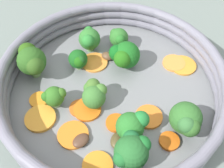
# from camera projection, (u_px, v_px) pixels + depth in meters

# --- Properties ---
(ground_plane) EXTENTS (4.00, 4.00, 0.00)m
(ground_plane) POSITION_uv_depth(u_px,v_px,m) (112.00, 96.00, 0.45)
(ground_plane) COLOR slate
(skillet) EXTENTS (0.34, 0.34, 0.02)m
(skillet) POSITION_uv_depth(u_px,v_px,m) (112.00, 93.00, 0.44)
(skillet) COLOR gray
(skillet) RESTS_ON ground_plane
(skillet_rim_wall) EXTENTS (0.36, 0.36, 0.05)m
(skillet_rim_wall) POSITION_uv_depth(u_px,v_px,m) (112.00, 80.00, 0.41)
(skillet_rim_wall) COLOR gray
(skillet_rim_wall) RESTS_ON skillet
(skillet_rivet_left) EXTENTS (0.01, 0.01, 0.01)m
(skillet_rivet_left) POSITION_uv_depth(u_px,v_px,m) (22.00, 152.00, 0.36)
(skillet_rivet_left) COLOR gray
(skillet_rivet_left) RESTS_ON skillet
(carrot_slice_0) EXTENTS (0.06, 0.06, 0.00)m
(carrot_slice_0) POSITION_uv_depth(u_px,v_px,m) (183.00, 65.00, 0.46)
(carrot_slice_0) COLOR orange
(carrot_slice_0) RESTS_ON skillet
(carrot_slice_1) EXTENTS (0.03, 0.03, 0.00)m
(carrot_slice_1) POSITION_uv_depth(u_px,v_px,m) (91.00, 40.00, 0.50)
(carrot_slice_1) COLOR orange
(carrot_slice_1) RESTS_ON skillet
(carrot_slice_2) EXTENTS (0.06, 0.06, 0.01)m
(carrot_slice_2) POSITION_uv_depth(u_px,v_px,m) (149.00, 117.00, 0.40)
(carrot_slice_2) COLOR orange
(carrot_slice_2) RESTS_ON skillet
(carrot_slice_3) EXTENTS (0.04, 0.04, 0.00)m
(carrot_slice_3) POSITION_uv_depth(u_px,v_px,m) (79.00, 108.00, 0.41)
(carrot_slice_3) COLOR orange
(carrot_slice_3) RESTS_ON skillet
(carrot_slice_4) EXTENTS (0.03, 0.03, 0.01)m
(carrot_slice_4) POSITION_uv_depth(u_px,v_px,m) (39.00, 100.00, 0.42)
(carrot_slice_4) COLOR orange
(carrot_slice_4) RESTS_ON skillet
(carrot_slice_5) EXTENTS (0.05, 0.05, 0.00)m
(carrot_slice_5) POSITION_uv_depth(u_px,v_px,m) (73.00, 135.00, 0.38)
(carrot_slice_5) COLOR orange
(carrot_slice_5) RESTS_ON skillet
(carrot_slice_6) EXTENTS (0.06, 0.06, 0.00)m
(carrot_slice_6) POSITION_uv_depth(u_px,v_px,m) (87.00, 109.00, 0.41)
(carrot_slice_6) COLOR orange
(carrot_slice_6) RESTS_ON skillet
(carrot_slice_7) EXTENTS (0.06, 0.06, 0.00)m
(carrot_slice_7) POSITION_uv_depth(u_px,v_px,m) (173.00, 62.00, 0.47)
(carrot_slice_7) COLOR #F3933E
(carrot_slice_7) RESTS_ON skillet
(carrot_slice_8) EXTENTS (0.06, 0.06, 0.01)m
(carrot_slice_8) POSITION_uv_depth(u_px,v_px,m) (40.00, 118.00, 0.40)
(carrot_slice_8) COLOR orange
(carrot_slice_8) RESTS_ON skillet
(carrot_slice_9) EXTENTS (0.04, 0.04, 0.01)m
(carrot_slice_9) POSITION_uv_depth(u_px,v_px,m) (116.00, 123.00, 0.39)
(carrot_slice_9) COLOR orange
(carrot_slice_9) RESTS_ON skillet
(carrot_slice_10) EXTENTS (0.05, 0.05, 0.00)m
(carrot_slice_10) POSITION_uv_depth(u_px,v_px,m) (98.00, 166.00, 0.35)
(carrot_slice_10) COLOR orange
(carrot_slice_10) RESTS_ON skillet
(carrot_slice_11) EXTENTS (0.05, 0.05, 0.00)m
(carrot_slice_11) POSITION_uv_depth(u_px,v_px,m) (94.00, 62.00, 0.47)
(carrot_slice_11) COLOR #F99437
(carrot_slice_11) RESTS_ON skillet
(carrot_slice_12) EXTENTS (0.03, 0.03, 0.01)m
(carrot_slice_12) POSITION_uv_depth(u_px,v_px,m) (169.00, 141.00, 0.37)
(carrot_slice_12) COLOR orange
(carrot_slice_12) RESTS_ON skillet
(broccoli_floret_0) EXTENTS (0.04, 0.05, 0.04)m
(broccoli_floret_0) POSITION_uv_depth(u_px,v_px,m) (131.00, 126.00, 0.36)
(broccoli_floret_0) COLOR #87B464
(broccoli_floret_0) RESTS_ON skillet
(broccoli_floret_1) EXTENTS (0.05, 0.05, 0.05)m
(broccoli_floret_1) POSITION_uv_depth(u_px,v_px,m) (124.00, 55.00, 0.44)
(broccoli_floret_1) COLOR #80A85F
(broccoli_floret_1) RESTS_ON skillet
(broccoli_floret_2) EXTENTS (0.05, 0.04, 0.05)m
(broccoli_floret_2) POSITION_uv_depth(u_px,v_px,m) (89.00, 39.00, 0.47)
(broccoli_floret_2) COLOR #6C9D5A
(broccoli_floret_2) RESTS_ON skillet
(broccoli_floret_3) EXTENTS (0.06, 0.05, 0.06)m
(broccoli_floret_3) POSITION_uv_depth(u_px,v_px,m) (32.00, 60.00, 0.43)
(broccoli_floret_3) COLOR #80A961
(broccoli_floret_3) RESTS_ON skillet
(broccoli_floret_4) EXTENTS (0.04, 0.03, 0.04)m
(broccoli_floret_4) POSITION_uv_depth(u_px,v_px,m) (119.00, 38.00, 0.48)
(broccoli_floret_4) COLOR #6D9760
(broccoli_floret_4) RESTS_ON skillet
(broccoli_floret_5) EXTENTS (0.03, 0.04, 0.04)m
(broccoli_floret_5) POSITION_uv_depth(u_px,v_px,m) (54.00, 96.00, 0.40)
(broccoli_floret_5) COLOR #84A36F
(broccoli_floret_5) RESTS_ON skillet
(broccoli_floret_6) EXTENTS (0.05, 0.05, 0.05)m
(broccoli_floret_6) POSITION_uv_depth(u_px,v_px,m) (132.00, 151.00, 0.33)
(broccoli_floret_6) COLOR #7AA057
(broccoli_floret_6) RESTS_ON skillet
(broccoli_floret_7) EXTENTS (0.04, 0.03, 0.04)m
(broccoli_floret_7) POSITION_uv_depth(u_px,v_px,m) (78.00, 60.00, 0.45)
(broccoli_floret_7) COLOR #779857
(broccoli_floret_7) RESTS_ON skillet
(broccoli_floret_8) EXTENTS (0.04, 0.04, 0.04)m
(broccoli_floret_8) POSITION_uv_depth(u_px,v_px,m) (94.00, 94.00, 0.40)
(broccoli_floret_8) COLOR #77A35C
(broccoli_floret_8) RESTS_ON skillet
(broccoli_floret_9) EXTENTS (0.05, 0.05, 0.05)m
(broccoli_floret_9) POSITION_uv_depth(u_px,v_px,m) (186.00, 120.00, 0.37)
(broccoli_floret_9) COLOR #82A561
(broccoli_floret_9) RESTS_ON skillet
(mushroom_piece_0) EXTENTS (0.03, 0.03, 0.01)m
(mushroom_piece_0) POSITION_uv_depth(u_px,v_px,m) (107.00, 56.00, 0.47)
(mushroom_piece_0) COLOR brown
(mushroom_piece_0) RESTS_ON skillet
(mushroom_piece_1) EXTENTS (0.03, 0.03, 0.01)m
(mushroom_piece_1) POSITION_uv_depth(u_px,v_px,m) (81.00, 140.00, 0.37)
(mushroom_piece_1) COLOR brown
(mushroom_piece_1) RESTS_ON skillet
(mushroom_piece_2) EXTENTS (0.03, 0.03, 0.01)m
(mushroom_piece_2) POSITION_uv_depth(u_px,v_px,m) (118.00, 140.00, 0.37)
(mushroom_piece_2) COLOR brown
(mushroom_piece_2) RESTS_ON skillet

